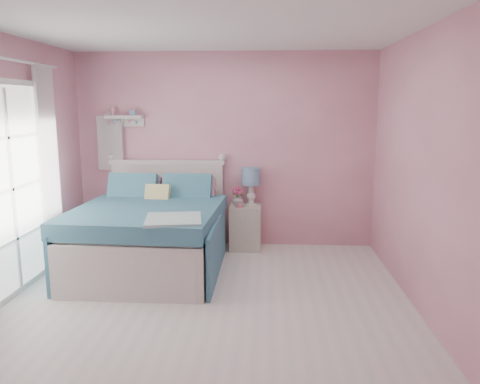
# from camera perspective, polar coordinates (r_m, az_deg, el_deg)

# --- Properties ---
(floor) EXTENTS (4.50, 4.50, 0.00)m
(floor) POSITION_cam_1_polar(r_m,az_deg,el_deg) (4.49, -4.42, -14.57)
(floor) COLOR silver
(floor) RESTS_ON ground
(room_shell) EXTENTS (4.50, 4.50, 4.50)m
(room_shell) POSITION_cam_1_polar(r_m,az_deg,el_deg) (4.08, -4.74, 6.00)
(room_shell) COLOR #C07A87
(room_shell) RESTS_ON floor
(bed) EXTENTS (1.68, 2.06, 1.17)m
(bed) POSITION_cam_1_polar(r_m,az_deg,el_deg) (5.64, -10.77, -5.10)
(bed) COLOR silver
(bed) RESTS_ON floor
(nightstand) EXTENTS (0.41, 0.41, 0.59)m
(nightstand) POSITION_cam_1_polar(r_m,az_deg,el_deg) (6.27, 0.66, -4.29)
(nightstand) COLOR beige
(nightstand) RESTS_ON floor
(table_lamp) EXTENTS (0.25, 0.25, 0.49)m
(table_lamp) POSITION_cam_1_polar(r_m,az_deg,el_deg) (6.20, 1.36, 1.59)
(table_lamp) COLOR white
(table_lamp) RESTS_ON nightstand
(vase) EXTENTS (0.19, 0.19, 0.15)m
(vase) POSITION_cam_1_polar(r_m,az_deg,el_deg) (6.20, -0.30, -0.93)
(vase) COLOR silver
(vase) RESTS_ON nightstand
(teacup) EXTENTS (0.10, 0.10, 0.07)m
(teacup) POSITION_cam_1_polar(r_m,az_deg,el_deg) (6.07, -0.08, -1.57)
(teacup) COLOR #BC7E88
(teacup) RESTS_ON nightstand
(roses) EXTENTS (0.14, 0.11, 0.12)m
(roses) POSITION_cam_1_polar(r_m,az_deg,el_deg) (6.17, -0.32, 0.11)
(roses) COLOR #C94478
(roses) RESTS_ON vase
(wall_shelf) EXTENTS (0.50, 0.15, 0.25)m
(wall_shelf) POSITION_cam_1_polar(r_m,az_deg,el_deg) (6.51, -13.89, 8.75)
(wall_shelf) COLOR silver
(wall_shelf) RESTS_ON room_shell
(hanging_dress) EXTENTS (0.34, 0.03, 0.72)m
(hanging_dress) POSITION_cam_1_polar(r_m,az_deg,el_deg) (6.58, -15.54, 5.77)
(hanging_dress) COLOR white
(hanging_dress) RESTS_ON room_shell
(french_door) EXTENTS (0.04, 1.32, 2.16)m
(french_door) POSITION_cam_1_polar(r_m,az_deg,el_deg) (5.17, -26.13, 0.23)
(french_door) COLOR silver
(french_door) RESTS_ON floor
(curtain_far) EXTENTS (0.04, 0.40, 2.32)m
(curtain_far) POSITION_cam_1_polar(r_m,az_deg,el_deg) (5.79, -22.20, 2.57)
(curtain_far) COLOR white
(curtain_far) RESTS_ON floor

